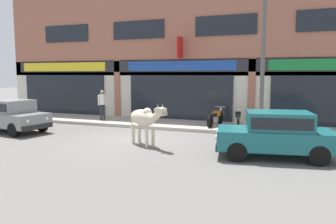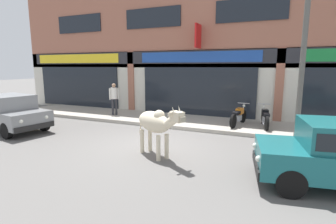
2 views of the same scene
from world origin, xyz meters
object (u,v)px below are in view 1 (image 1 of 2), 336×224
Objects in this scene: cow at (144,118)px; pedestrian at (102,102)px; utility_pole at (263,56)px; car_1 at (276,132)px; motorcycle_1 at (238,119)px; car_0 at (11,114)px; motorcycle_0 at (215,118)px.

pedestrian reaches higher than cow.
pedestrian is at bearing 174.37° from utility_pole.
motorcycle_1 is at bearing 111.97° from car_1.
car_1 is (11.43, -0.56, 0.00)m from car_0.
utility_pole is (8.36, -0.82, 2.21)m from pedestrian.
car_0 is 10.40m from motorcycle_1.
utility_pole is at bearing -23.51° from motorcycle_0.
pedestrian reaches higher than car_1.
cow is 6.33m from pedestrian.
utility_pole reaches higher than pedestrian.
cow is 1.08× the size of motorcycle_0.
utility_pole reaches higher than cow.
cow is 0.51× the size of car_0.
car_1 is 0.59× the size of utility_pole.
car_1 is at bearing -57.53° from motorcycle_0.
car_0 reaches higher than motorcycle_0.
motorcycle_1 is (2.67, 4.62, -0.47)m from cow.
motorcycle_1 is 1.12× the size of pedestrian.
car_1 is 2.37× the size of pedestrian.
pedestrian is (-4.56, 4.39, 0.13)m from cow.
motorcycle_1 is at bearing 24.03° from car_0.
car_1 reaches higher than motorcycle_0.
cow reaches higher than car_0.
car_0 is at bearing 176.74° from cow.
motorcycle_0 is at bearing 1.15° from pedestrian.
utility_pole is (-0.80, 3.73, 2.53)m from car_1.
cow is 5.71m from utility_pole.
cow reaches higher than car_1.
pedestrian is at bearing 60.35° from car_0.
car_0 is at bearing 177.22° from car_1.
cow is at bearing -136.86° from utility_pole.
motorcycle_1 is 0.28× the size of utility_pole.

